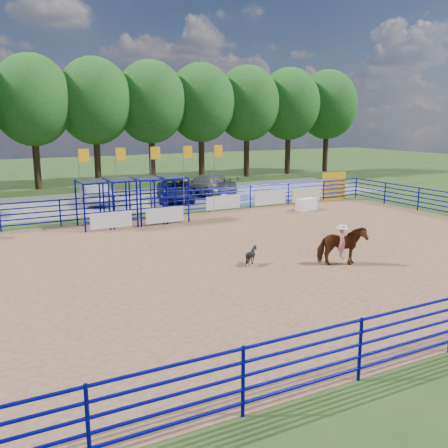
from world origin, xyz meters
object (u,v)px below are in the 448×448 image
at_px(announcer_table, 307,204).
at_px(car_b, 95,194).
at_px(car_c, 175,190).
at_px(horse_and_rider, 342,244).
at_px(calf, 251,255).
at_px(car_d, 207,184).

height_order(announcer_table, car_b, car_b).
relative_size(car_b, car_c, 0.82).
bearing_deg(horse_and_rider, announcer_table, 59.60).
distance_m(calf, car_b, 17.53).
distance_m(announcer_table, car_c, 9.53).
bearing_deg(car_b, horse_and_rider, 109.16).
bearing_deg(car_c, announcer_table, -33.18).
relative_size(car_c, car_d, 0.96).
xyz_separation_m(announcer_table, calf, (-9.31, -8.78, 0.01)).
bearing_deg(calf, announcer_table, -37.83).
bearing_deg(horse_and_rider, calf, 151.38).
distance_m(car_b, car_d, 8.62).
xyz_separation_m(horse_and_rider, car_b, (-5.23, 19.12, -0.14)).
distance_m(announcer_table, horse_and_rider, 12.18).
height_order(calf, car_d, car_d).
xyz_separation_m(announcer_table, car_b, (-11.39, 8.62, 0.33)).
relative_size(announcer_table, horse_and_rider, 0.63).
relative_size(car_b, car_d, 0.79).
distance_m(announcer_table, calf, 12.80).
relative_size(calf, car_b, 0.17).
distance_m(car_b, car_c, 5.54).
bearing_deg(car_b, car_d, -174.25).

